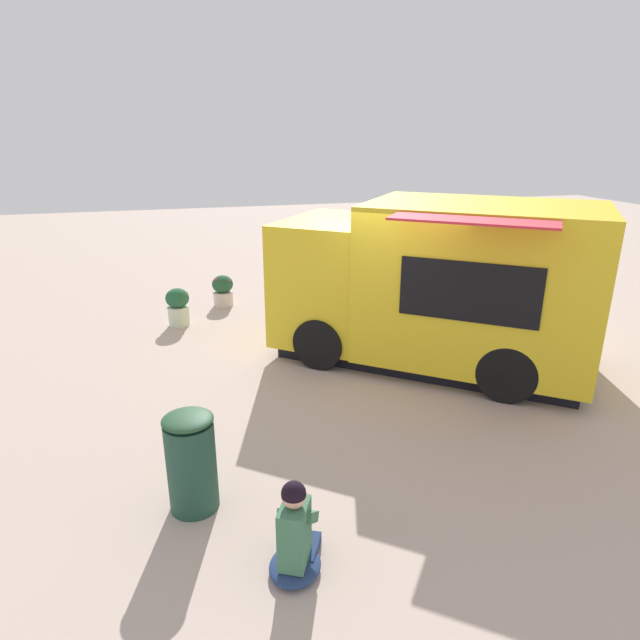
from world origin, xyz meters
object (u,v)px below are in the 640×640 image
food_truck (436,287)px  planter_flowering_near (178,306)px  planter_flowering_far (223,290)px  planter_flowering_side (490,271)px  trash_bin (191,461)px  person_customer (296,535)px

food_truck → planter_flowering_near: (-3.95, 2.82, -0.85)m
planter_flowering_near → planter_flowering_far: 1.41m
food_truck → planter_flowering_far: bearing=127.8°
planter_flowering_side → trash_bin: (-7.21, -6.26, 0.09)m
planter_flowering_far → trash_bin: size_ratio=0.64×
person_customer → trash_bin: 1.33m
person_customer → planter_flowering_far: 7.63m
food_truck → planter_flowering_near: food_truck is taller
food_truck → planter_flowering_near: size_ratio=6.94×
food_truck → planter_flowering_side: 4.91m
planter_flowering_far → food_truck: bearing=-52.2°
planter_flowering_side → planter_flowering_near: bearing=-174.2°
person_customer → trash_bin: bearing=126.9°
planter_flowering_near → trash_bin: trash_bin is taller
planter_flowering_far → planter_flowering_side: size_ratio=0.84×
food_truck → planter_flowering_side: size_ratio=6.51×
person_customer → planter_flowering_side: (6.42, 7.31, 0.08)m
food_truck → planter_flowering_far: (-3.00, 3.87, -0.90)m
person_customer → planter_flowering_near: (-0.81, 6.58, 0.04)m
food_truck → planter_flowering_near: 4.93m
food_truck → planter_flowering_side: (3.28, 3.56, -0.81)m
person_customer → planter_flowering_near: bearing=97.0°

